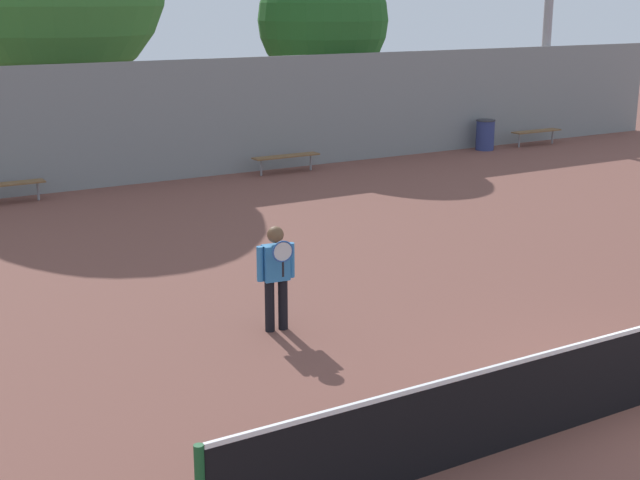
{
  "coord_description": "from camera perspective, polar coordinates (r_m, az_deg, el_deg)",
  "views": [
    {
      "loc": [
        -8.56,
        -6.35,
        4.64
      ],
      "look_at": [
        -1.45,
        5.58,
        0.87
      ],
      "focal_mm": 50.0,
      "sensor_mm": 36.0,
      "label": 1
    }
  ],
  "objects": [
    {
      "name": "bench_courtside_near",
      "position": [
        30.08,
        13.69,
        6.74
      ],
      "size": [
        1.84,
        0.4,
        0.48
      ],
      "color": "brown",
      "rests_on": "ground_plane"
    },
    {
      "name": "tree_green_tall",
      "position": [
        28.54,
        0.19,
        13.86
      ],
      "size": [
        4.08,
        4.08,
        6.03
      ],
      "color": "brown",
      "rests_on": "ground_plane"
    },
    {
      "name": "trash_bin",
      "position": [
        28.8,
        10.52,
        6.64
      ],
      "size": [
        0.6,
        0.6,
        0.96
      ],
      "color": "navy",
      "rests_on": "ground_plane"
    },
    {
      "name": "back_fence",
      "position": [
        23.72,
        -9.47,
        7.53
      ],
      "size": [
        35.75,
        0.06,
        3.12
      ],
      "color": "gray",
      "rests_on": "ground_plane"
    },
    {
      "name": "bench_courtside_far",
      "position": [
        24.55,
        -2.18,
        5.33
      ],
      "size": [
        1.94,
        0.4,
        0.48
      ],
      "color": "brown",
      "rests_on": "ground_plane"
    },
    {
      "name": "bench_by_gate",
      "position": [
        22.05,
        -19.26,
        3.35
      ],
      "size": [
        1.61,
        0.4,
        0.48
      ],
      "color": "brown",
      "rests_on": "ground_plane"
    },
    {
      "name": "tennis_player",
      "position": [
        12.69,
        -2.83,
        -2.04
      ],
      "size": [
        0.57,
        0.43,
        1.55
      ],
      "rotation": [
        0.0,
        0.0,
        -0.12
      ],
      "color": "black",
      "rests_on": "ground_plane"
    }
  ]
}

